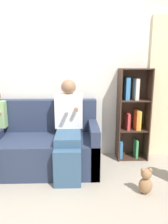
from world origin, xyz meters
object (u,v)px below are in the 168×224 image
couch (31,146)px  bookshelf (132,115)px  adult_seated (68,126)px  teddy_bear (146,182)px

couch → bookshelf: size_ratio=1.35×
couch → adult_seated: bearing=-12.7°
adult_seated → teddy_bear: bearing=-32.1°
couch → teddy_bear: 1.64m
adult_seated → bookshelf: (0.99, 0.41, 0.05)m
couch → bookshelf: bookshelf is taller
adult_seated → teddy_bear: size_ratio=3.97×
couch → bookshelf: 1.62m
adult_seated → bookshelf: bookshelf is taller
couch → adult_seated: (0.56, -0.13, 0.34)m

